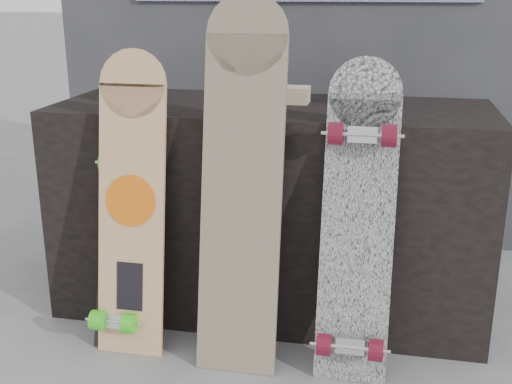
% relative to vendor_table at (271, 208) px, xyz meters
% --- Properties ---
extents(ground, '(60.00, 60.00, 0.00)m').
position_rel_vendor_table_xyz_m(ground, '(0.00, -0.50, -0.40)').
color(ground, slate).
rests_on(ground, ground).
extents(vendor_table, '(1.60, 0.60, 0.80)m').
position_rel_vendor_table_xyz_m(vendor_table, '(0.00, 0.00, 0.00)').
color(vendor_table, black).
rests_on(vendor_table, ground).
extents(booth, '(2.40, 0.22, 2.20)m').
position_rel_vendor_table_xyz_m(booth, '(0.00, 0.85, 0.70)').
color(booth, '#35363B').
rests_on(booth, ground).
extents(merch_box_purple, '(0.18, 0.12, 0.10)m').
position_rel_vendor_table_xyz_m(merch_box_purple, '(-0.58, 0.06, 0.45)').
color(merch_box_purple, '#4D3165').
rests_on(merch_box_purple, vendor_table).
extents(merch_box_small, '(0.14, 0.14, 0.12)m').
position_rel_vendor_table_xyz_m(merch_box_small, '(0.37, 0.09, 0.46)').
color(merch_box_small, '#4D3165').
rests_on(merch_box_small, vendor_table).
extents(merch_box_flat, '(0.22, 0.10, 0.06)m').
position_rel_vendor_table_xyz_m(merch_box_flat, '(0.02, 0.06, 0.43)').
color(merch_box_flat, '#D1B78C').
rests_on(merch_box_flat, vendor_table).
extents(longboard_geisha, '(0.23, 0.20, 1.03)m').
position_rel_vendor_table_xyz_m(longboard_geisha, '(-0.41, -0.38, 0.14)').
color(longboard_geisha, '#C4B284').
rests_on(longboard_geisha, ground).
extents(longboard_celtic, '(0.26, 0.25, 1.21)m').
position_rel_vendor_table_xyz_m(longboard_celtic, '(-0.03, -0.38, 0.24)').
color(longboard_celtic, '#D1AF8E').
rests_on(longboard_celtic, ground).
extents(longboard_cascadia, '(0.23, 0.30, 1.01)m').
position_rel_vendor_table_xyz_m(longboard_cascadia, '(0.35, -0.38, 0.12)').
color(longboard_cascadia, silver).
rests_on(longboard_cascadia, ground).
extents(skateboard_dark, '(0.18, 0.33, 0.81)m').
position_rel_vendor_table_xyz_m(skateboard_dark, '(-0.46, -0.34, 0.01)').
color(skateboard_dark, black).
rests_on(skateboard_dark, ground).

